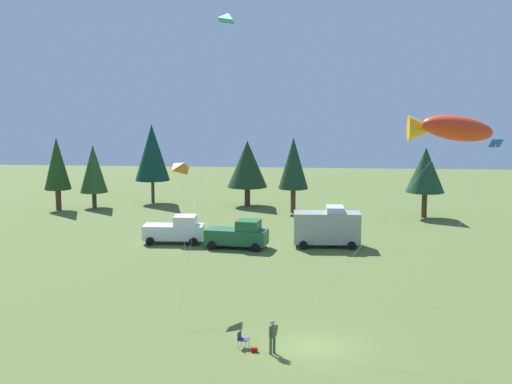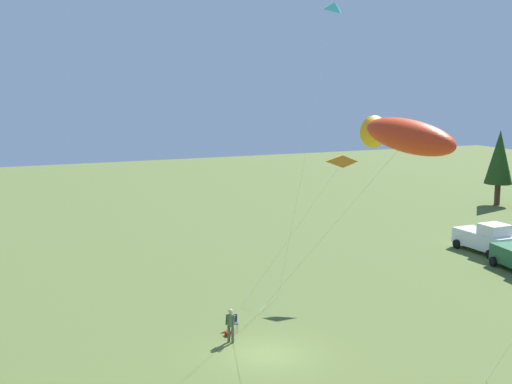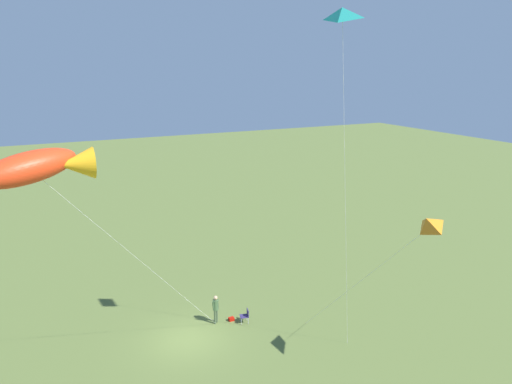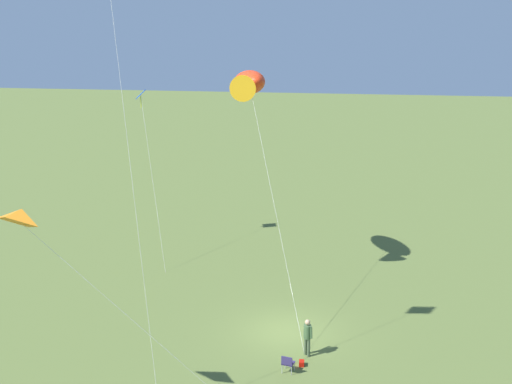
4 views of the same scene
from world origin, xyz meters
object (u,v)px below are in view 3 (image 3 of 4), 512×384
object	(u,v)px
kite_delta_teal	(342,14)
backpack_on_grass	(231,319)
kite_delta_orange	(426,224)
person_kite_flyer	(216,307)
kite_large_fish	(40,167)
folding_chair	(246,315)

from	to	relation	value
kite_delta_teal	backpack_on_grass	bearing A→B (deg)	-73.60
kite_delta_teal	kite_delta_orange	distance (m)	9.59
kite_delta_teal	person_kite_flyer	bearing A→B (deg)	-67.57
backpack_on_grass	kite_delta_orange	bearing A→B (deg)	118.54
kite_delta_teal	kite_delta_orange	bearing A→B (deg)	141.54
kite_large_fish	kite_delta_orange	bearing A→B (deg)	158.24
person_kite_flyer	backpack_on_grass	world-z (taller)	person_kite_flyer
folding_chair	backpack_on_grass	world-z (taller)	folding_chair
person_kite_flyer	kite_large_fish	distance (m)	13.77
person_kite_flyer	folding_chair	bearing A→B (deg)	-156.60
person_kite_flyer	kite_delta_teal	distance (m)	17.68
kite_delta_teal	kite_delta_orange	world-z (taller)	kite_delta_teal
kite_delta_teal	kite_large_fish	bearing A→B (deg)	-16.43
folding_chair	kite_delta_orange	distance (m)	12.63
folding_chair	kite_delta_teal	xyz separation A→B (m)	(-1.40, 6.52, 16.37)
person_kite_flyer	kite_large_fish	xyz separation A→B (m)	(8.80, 3.79, 9.90)
kite_delta_orange	kite_delta_teal	bearing A→B (deg)	-38.46
kite_large_fish	kite_delta_orange	xyz separation A→B (m)	(-14.91, 5.95, -2.80)
folding_chair	kite_delta_teal	distance (m)	17.68
person_kite_flyer	folding_chair	distance (m)	1.84
folding_chair	kite_delta_teal	size ratio (longest dim) A/B	0.05
backpack_on_grass	kite_delta_teal	world-z (taller)	kite_delta_teal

